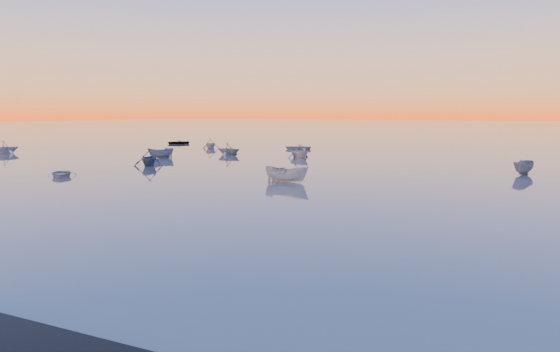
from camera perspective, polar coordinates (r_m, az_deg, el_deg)
The scene contains 4 objects.
ground at distance 115.48m, azimuth 17.89°, elevation 3.25°, with size 600.00×600.00×0.00m, color slate.
moored_fleet at distance 69.61m, azimuth 11.61°, elevation 1.33°, with size 124.00×58.00×1.20m, color beige, non-canonical shape.
boat_near_left at distance 58.15m, azimuth -21.89°, elevation -0.06°, with size 3.88×1.62×0.97m, color beige.
boat_near_center at distance 49.92m, azimuth 0.70°, elevation -0.62°, with size 4.31×1.82×1.49m, color beige.
Camera 1 is at (18.45, -13.82, 6.42)m, focal length 35.00 mm.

